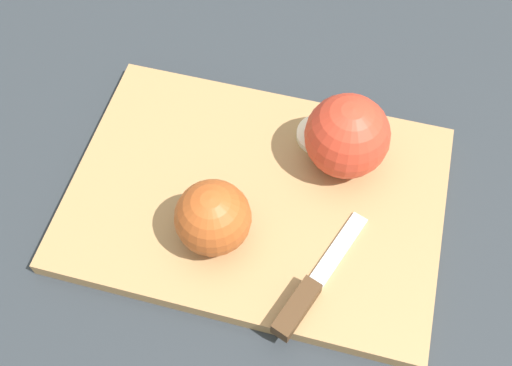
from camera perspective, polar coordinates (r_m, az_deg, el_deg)
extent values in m
plane|color=#282D33|center=(0.61, 0.00, -1.81)|extent=(4.00, 4.00, 0.00)
cube|color=#A37A4C|center=(0.60, 0.00, -1.41)|extent=(0.40, 0.30, 0.02)
sphere|color=#AD4C1E|center=(0.54, -4.12, -3.33)|extent=(0.07, 0.07, 0.07)
cylinder|color=#EFE5C6|center=(0.54, -4.74, -3.59)|extent=(0.05, 0.05, 0.07)
sphere|color=red|center=(0.59, 8.67, 4.43)|extent=(0.08, 0.08, 0.08)
cylinder|color=#EFE5C6|center=(0.59, 9.35, 4.60)|extent=(0.05, 0.06, 0.08)
cube|color=silver|center=(0.57, 7.79, -6.36)|extent=(0.03, 0.09, 0.00)
cube|color=#472D19|center=(0.54, 3.89, -11.83)|extent=(0.03, 0.06, 0.02)
cylinder|color=#EFE5C6|center=(0.63, 6.15, 4.58)|extent=(0.05, 0.05, 0.01)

